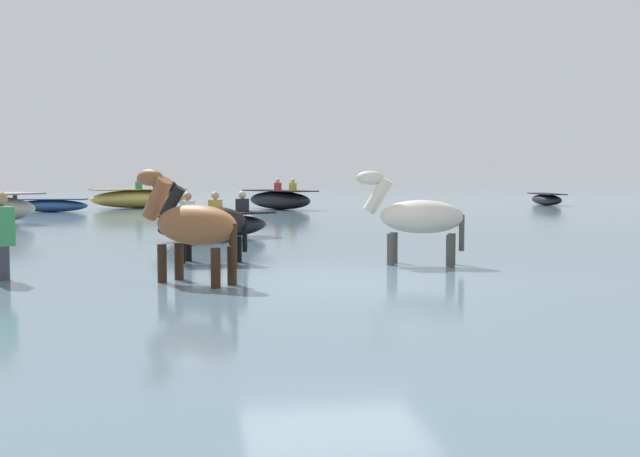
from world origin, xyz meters
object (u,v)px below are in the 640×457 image
at_px(horse_flank_black, 206,224).
at_px(boat_mid_channel, 139,198).
at_px(horse_trailing_chestnut, 192,228).
at_px(boat_mid_outer, 215,225).
at_px(horse_lead_pinto, 417,220).
at_px(person_onlooker_left, 2,247).
at_px(boat_distant_east, 51,205).
at_px(boat_far_inshore, 279,200).
at_px(boat_distant_west, 547,199).

relative_size(horse_flank_black, boat_mid_channel, 0.42).
relative_size(horse_trailing_chestnut, boat_mid_channel, 0.46).
distance_m(horse_trailing_chestnut, horse_flank_black, 2.43).
bearing_deg(boat_mid_outer, horse_flank_black, -92.68).
bearing_deg(horse_lead_pinto, boat_mid_outer, 120.22).
bearing_deg(person_onlooker_left, boat_distant_east, 98.46).
bearing_deg(boat_distant_east, horse_flank_black, -72.08).
bearing_deg(boat_mid_outer, horse_lead_pinto, -59.78).
bearing_deg(boat_distant_east, boat_mid_outer, -65.50).
height_order(horse_trailing_chestnut, boat_far_inshore, horse_trailing_chestnut).
bearing_deg(horse_flank_black, boat_far_inshore, 80.67).
xyz_separation_m(horse_trailing_chestnut, boat_distant_west, (15.50, 22.86, -0.48)).
bearing_deg(boat_mid_outer, horse_trailing_chestnut, -93.36).
bearing_deg(boat_distant_east, boat_mid_channel, 44.09).
xyz_separation_m(boat_far_inshore, boat_mid_outer, (-2.80, -13.74, -0.08)).
relative_size(boat_distant_east, boat_far_inshore, 0.73).
distance_m(horse_lead_pinto, boat_distant_east, 20.36).
distance_m(horse_flank_black, boat_distant_east, 18.36).
xyz_separation_m(boat_mid_channel, person_onlooker_left, (-0.14, -22.11, 0.07)).
distance_m(horse_trailing_chestnut, boat_mid_channel, 22.93).
bearing_deg(boat_far_inshore, horse_trailing_chestnut, -98.79).
distance_m(horse_lead_pinto, boat_far_inshore, 19.14).
xyz_separation_m(boat_distant_east, boat_mid_outer, (5.87, -12.87, 0.06)).
relative_size(horse_lead_pinto, person_onlooker_left, 1.18).
height_order(horse_lead_pinto, boat_distant_east, horse_lead_pinto).
bearing_deg(horse_lead_pinto, horse_flank_black, 166.76).
height_order(boat_mid_channel, boat_far_inshore, boat_mid_channel).
bearing_deg(horse_lead_pinto, horse_trailing_chestnut, -155.34).
height_order(horse_flank_black, boat_mid_outer, horse_flank_black).
xyz_separation_m(horse_trailing_chestnut, boat_mid_channel, (-2.45, 22.79, -0.34)).
bearing_deg(boat_distant_west, boat_distant_east, -171.93).
bearing_deg(person_onlooker_left, boat_mid_outer, 64.61).
bearing_deg(boat_distant_west, boat_mid_outer, -133.61).
bearing_deg(horse_flank_black, horse_lead_pinto, -13.24).
bearing_deg(horse_flank_black, boat_distant_west, 53.18).
distance_m(boat_mid_channel, boat_far_inshore, 6.02).
distance_m(boat_distant_east, boat_distant_west, 21.16).
bearing_deg(horse_flank_black, boat_mid_outer, 87.32).
xyz_separation_m(boat_distant_west, boat_far_inshore, (-12.29, -2.10, 0.12)).
distance_m(horse_trailing_chestnut, boat_far_inshore, 21.01).
distance_m(horse_trailing_chestnut, person_onlooker_left, 2.70).
bearing_deg(boat_mid_channel, boat_far_inshore, -19.73).
bearing_deg(boat_mid_channel, horse_flank_black, -82.59).
bearing_deg(boat_far_inshore, horse_lead_pinto, -88.98).
height_order(boat_distant_east, person_onlooker_left, person_onlooker_left).
bearing_deg(person_onlooker_left, horse_trailing_chestnut, -14.71).
relative_size(boat_distant_east, person_onlooker_left, 1.70).
bearing_deg(boat_distant_east, person_onlooker_left, -81.54).
distance_m(horse_lead_pinto, boat_mid_channel, 22.00).
distance_m(boat_mid_channel, person_onlooker_left, 22.11).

